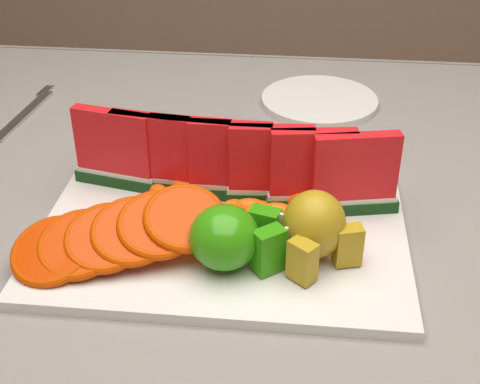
% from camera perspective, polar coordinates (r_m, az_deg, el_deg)
% --- Properties ---
extents(table, '(1.40, 0.90, 0.75)m').
position_cam_1_polar(table, '(0.84, -1.55, -7.77)').
color(table, '#432D18').
rests_on(table, ground).
extents(tablecloth, '(1.53, 1.03, 0.20)m').
position_cam_1_polar(tablecloth, '(0.80, -1.62, -4.36)').
color(tablecloth, gray).
rests_on(tablecloth, table).
extents(platter, '(0.40, 0.30, 0.01)m').
position_cam_1_polar(platter, '(0.75, -1.38, -3.14)').
color(platter, silver).
rests_on(platter, tablecloth).
extents(apple_cluster, '(0.11, 0.09, 0.07)m').
position_cam_1_polar(apple_cluster, '(0.67, -0.71, -3.92)').
color(apple_cluster, '#289019').
rests_on(apple_cluster, platter).
extents(pear_cluster, '(0.09, 0.10, 0.07)m').
position_cam_1_polar(pear_cluster, '(0.68, 6.45, -3.04)').
color(pear_cluster, olive).
rests_on(pear_cluster, platter).
extents(side_plate, '(0.18, 0.18, 0.01)m').
position_cam_1_polar(side_plate, '(1.05, 6.80, 7.76)').
color(side_plate, silver).
rests_on(side_plate, tablecloth).
extents(fork, '(0.03, 0.20, 0.00)m').
position_cam_1_polar(fork, '(1.06, -17.76, 6.48)').
color(fork, silver).
rests_on(fork, tablecloth).
extents(watermelon_row, '(0.39, 0.07, 0.10)m').
position_cam_1_polar(watermelon_row, '(0.76, -0.82, 2.49)').
color(watermelon_row, '#0F400C').
rests_on(watermelon_row, platter).
extents(orange_fan_front, '(0.24, 0.15, 0.06)m').
position_cam_1_polar(orange_fan_front, '(0.69, -10.28, -3.56)').
color(orange_fan_front, '#CC5309').
rests_on(orange_fan_front, platter).
extents(orange_fan_back, '(0.33, 0.10, 0.04)m').
position_cam_1_polar(orange_fan_back, '(0.84, 1.18, 3.39)').
color(orange_fan_back, '#CC5309').
rests_on(orange_fan_back, platter).
extents(tangerine_segments, '(0.21, 0.08, 0.03)m').
position_cam_1_polar(tangerine_segments, '(0.75, -0.68, -1.16)').
color(tangerine_segments, orange).
rests_on(tangerine_segments, platter).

